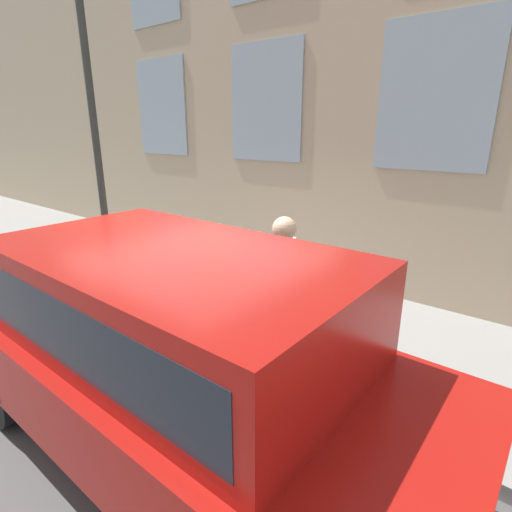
% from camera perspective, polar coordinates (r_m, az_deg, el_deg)
% --- Properties ---
extents(ground_plane, '(80.00, 80.00, 0.00)m').
position_cam_1_polar(ground_plane, '(5.34, -6.59, -14.47)').
color(ground_plane, '#514F4C').
extents(sidewalk, '(3.09, 60.00, 0.16)m').
position_cam_1_polar(sidewalk, '(6.33, 3.39, -8.07)').
color(sidewalk, gray).
rests_on(sidewalk, ground_plane).
extents(fire_hydrant, '(0.35, 0.46, 0.74)m').
position_cam_1_polar(fire_hydrant, '(5.33, -3.48, -7.88)').
color(fire_hydrant, gold).
rests_on(fire_hydrant, sidewalk).
extents(person, '(0.42, 0.28, 1.74)m').
position_cam_1_polar(person, '(4.69, 3.92, -2.67)').
color(person, navy).
rests_on(person, sidewalk).
extents(parked_truck_red_near, '(2.00, 5.06, 1.94)m').
position_cam_1_polar(parked_truck_red_near, '(3.59, -12.03, -11.52)').
color(parked_truck_red_near, black).
rests_on(parked_truck_red_near, ground_plane).
extents(street_lamp, '(0.36, 0.36, 4.84)m').
position_cam_1_polar(street_lamp, '(7.30, -22.45, 19.46)').
color(street_lamp, '#2D332D').
rests_on(street_lamp, sidewalk).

